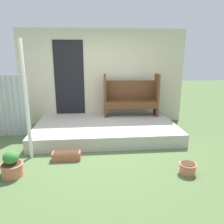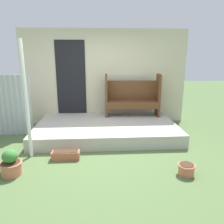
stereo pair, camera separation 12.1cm
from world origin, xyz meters
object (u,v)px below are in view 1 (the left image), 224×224
Objects in this scene: support_post at (26,102)px; bench at (131,96)px; flower_pot_middle at (188,168)px; planter_box_rect at (67,156)px; flower_pot_left at (12,165)px.

support_post is 1.48× the size of bench.
support_post is 3.04m from flower_pot_middle.
planter_box_rect is at bearing 161.64° from flower_pot_middle.
flower_pot_left is 0.96m from planter_box_rect.
flower_pot_middle is at bearing -3.52° from flower_pot_left.
bench is at bearing 38.79° from support_post.
flower_pot_left reaches higher than planter_box_rect.
flower_pot_left is 1.50× the size of flower_pot_middle.
flower_pot_middle is at bearing -17.20° from support_post.
planter_box_rect is (-2.06, 0.68, -0.02)m from flower_pot_middle.
flower_pot_middle is (2.87, -0.18, -0.09)m from flower_pot_left.
flower_pot_left is 0.84× the size of planter_box_rect.
flower_pot_middle is at bearing -18.36° from planter_box_rect.
bench reaches higher than flower_pot_left.
flower_pot_left is 2.88m from flower_pot_middle.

